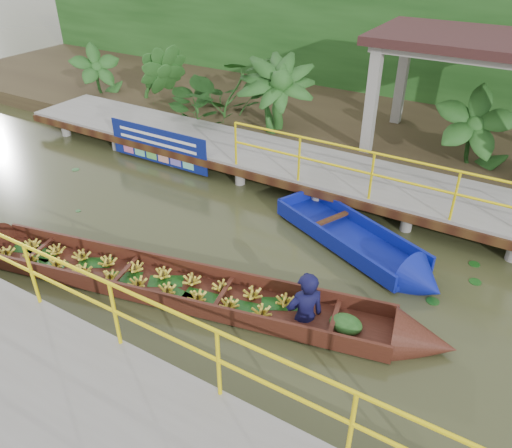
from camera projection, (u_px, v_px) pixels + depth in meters
The scene contains 10 objects.
ground at pixel (208, 252), 9.52m from camera, with size 80.00×80.00×0.00m, color #2D3118.
land_strip at pixel (355, 122), 14.86m from camera, with size 30.00×8.00×0.45m, color #2E2317.
far_dock at pixel (293, 164), 11.76m from camera, with size 16.00×2.06×1.66m.
near_dock at pixel (68, 431), 5.87m from camera, with size 18.00×2.40×1.73m.
pavilion at pixel (472, 52), 11.31m from camera, with size 4.40×3.00×3.00m.
foliage_backdrop at pixel (390, 44), 15.75m from camera, with size 30.00×0.80×4.00m, color #183F14.
vendor_boat at pixel (191, 284), 8.29m from camera, with size 9.13×2.77×2.12m.
moored_blue_boat at pixel (384, 259), 9.05m from camera, with size 3.84×2.41×0.90m.
blue_banner at pixel (158, 146), 12.47m from camera, with size 2.99×0.04×0.93m.
tropical_plants at pixel (268, 100), 13.52m from camera, with size 14.19×1.19×1.49m.
Camera 1 is at (4.80, -6.23, 5.47)m, focal length 35.00 mm.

